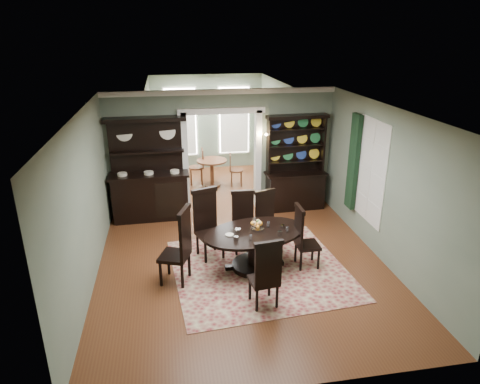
% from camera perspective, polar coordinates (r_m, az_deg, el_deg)
% --- Properties ---
extents(room, '(5.51, 6.01, 3.01)m').
position_cam_1_polar(room, '(7.71, 0.45, 0.21)').
color(room, '#5C3018').
rests_on(room, ground).
extents(parlor, '(3.51, 3.50, 3.01)m').
position_cam_1_polar(parlor, '(12.95, -3.92, 8.44)').
color(parlor, '#5C3018').
rests_on(parlor, ground).
extents(doorway_trim, '(2.08, 0.25, 2.57)m').
position_cam_1_polar(doorway_trim, '(10.48, -2.44, 6.06)').
color(doorway_trim, silver).
rests_on(doorway_trim, floor).
extents(right_window, '(0.15, 1.47, 2.12)m').
position_cam_1_polar(right_window, '(9.32, 15.99, 3.23)').
color(right_window, white).
rests_on(right_window, wall_right).
extents(wall_sconce, '(0.27, 0.21, 0.21)m').
position_cam_1_polar(wall_sconce, '(10.43, 2.88, 7.51)').
color(wall_sconce, gold).
rests_on(wall_sconce, back_wall_right).
extents(rug, '(3.43, 3.31, 0.01)m').
position_cam_1_polar(rug, '(8.32, 2.59, -10.21)').
color(rug, maroon).
rests_on(rug, floor).
extents(dining_table, '(2.19, 2.19, 0.77)m').
position_cam_1_polar(dining_table, '(8.10, 2.00, -6.78)').
color(dining_table, black).
rests_on(dining_table, rug).
extents(centerpiece, '(1.21, 0.78, 0.20)m').
position_cam_1_polar(centerpiece, '(8.04, 2.41, -4.69)').
color(centerpiece, silver).
rests_on(centerpiece, dining_table).
extents(chair_far_left, '(0.65, 0.63, 1.40)m').
position_cam_1_polar(chair_far_left, '(8.52, -4.40, -3.88)').
color(chair_far_left, black).
rests_on(chair_far_left, rug).
extents(chair_far_mid, '(0.49, 0.46, 1.26)m').
position_cam_1_polar(chair_far_mid, '(8.75, 0.44, -3.64)').
color(chair_far_mid, black).
rests_on(chair_far_mid, rug).
extents(chair_far_right, '(0.58, 0.56, 1.24)m').
position_cam_1_polar(chair_far_right, '(8.86, 3.60, -3.46)').
color(chair_far_right, black).
rests_on(chair_far_right, rug).
extents(chair_end_left, '(0.66, 0.68, 1.45)m').
position_cam_1_polar(chair_end_left, '(7.64, -7.96, -6.92)').
color(chair_end_left, black).
rests_on(chair_end_left, rug).
extents(chair_end_right, '(0.44, 0.48, 1.25)m').
position_cam_1_polar(chair_end_right, '(8.19, 8.37, -5.76)').
color(chair_end_right, black).
rests_on(chair_end_right, rug).
extents(chair_near, '(0.52, 0.50, 1.26)m').
position_cam_1_polar(chair_near, '(6.96, 3.50, -10.66)').
color(chair_near, black).
rests_on(chair_near, rug).
extents(sideboard, '(1.86, 0.68, 2.44)m').
position_cam_1_polar(sideboard, '(10.37, -11.94, 1.00)').
color(sideboard, black).
rests_on(sideboard, floor).
extents(welsh_dresser, '(1.54, 0.61, 2.38)m').
position_cam_1_polar(welsh_dresser, '(10.83, 7.37, 2.22)').
color(welsh_dresser, black).
rests_on(welsh_dresser, floor).
extents(parlor_table, '(0.86, 0.86, 0.80)m').
position_cam_1_polar(parlor_table, '(12.36, -3.77, 3.06)').
color(parlor_table, '#5A3119').
rests_on(parlor_table, parlor_floor).
extents(parlor_chair_left, '(0.44, 0.44, 1.06)m').
position_cam_1_polar(parlor_chair_left, '(12.60, -5.54, 3.57)').
color(parlor_chair_left, '#5A3119').
rests_on(parlor_chair_left, parlor_floor).
extents(parlor_chair_right, '(0.42, 0.41, 0.95)m').
position_cam_1_polar(parlor_chair_right, '(12.44, -0.80, 3.16)').
color(parlor_chair_right, '#5A3119').
rests_on(parlor_chair_right, parlor_floor).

